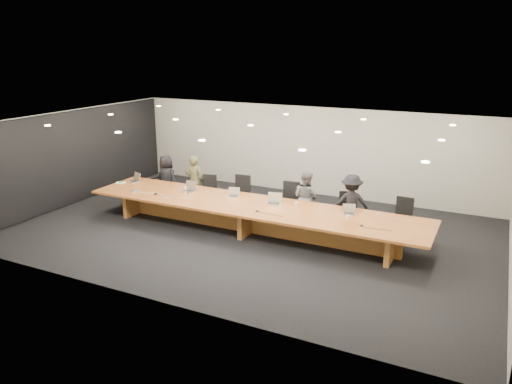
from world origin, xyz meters
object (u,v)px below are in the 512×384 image
chair_left (208,192)px  amber_mug (186,192)px  laptop_e (349,210)px  paper_cup_far (348,217)px  conference_table (251,213)px  person_c (306,197)px  chair_mid_left (240,194)px  person_d (351,204)px  av_box (134,191)px  laptop_b (188,186)px  mic_center (257,211)px  water_bottle (185,190)px  mic_right (362,225)px  mic_left (156,194)px  chair_far_left (160,182)px  chair_right (346,211)px  laptop_c (233,192)px  person_a (167,179)px  person_b (194,181)px  laptop_a (133,177)px  chair_mid_right (289,202)px  paper_cup_near (296,204)px  chair_far_right (402,218)px  laptop_d (274,199)px

chair_left → amber_mug: 1.16m
laptop_e → paper_cup_far: (0.06, -0.31, -0.08)m
conference_table → person_c: 1.63m
conference_table → chair_mid_left: (-0.98, 1.24, 0.03)m
person_d → paper_cup_far: bearing=81.8°
amber_mug → av_box: amber_mug is taller
laptop_b → mic_center: 2.57m
chair_left → water_bottle: 1.19m
mic_right → mic_left: bearing=-179.4°
mic_right → av_box: bearing=-179.0°
chair_far_left → laptop_e: size_ratio=3.87×
chair_right → laptop_c: 3.00m
person_d → mic_left: (-5.00, -1.51, 0.00)m
person_a → mic_center: (3.88, -1.62, 0.04)m
person_b → mic_left: (-0.20, -1.61, 0.00)m
chair_far_left → laptop_a: bearing=-99.0°
water_bottle → conference_table: bearing=-1.6°
chair_far_left → laptop_c: chair_far_left is taller
chair_far_left → paper_cup_far: size_ratio=13.81×
person_c → mic_left: person_c is taller
laptop_b → laptop_c: size_ratio=1.20×
chair_mid_right → laptop_a: size_ratio=3.20×
paper_cup_near → av_box: paper_cup_near is taller
chair_right → av_box: 5.80m
chair_mid_right → chair_far_right: bearing=-1.3°
laptop_e → laptop_c: bearing=159.5°
person_c → amber_mug: person_c is taller
chair_left → chair_right: 4.14m
chair_left → chair_right: bearing=-12.9°
chair_right → laptop_b: 4.34m
chair_far_left → chair_mid_left: bearing=12.7°
chair_mid_left → mic_left: (-1.75, -1.59, 0.22)m
mic_right → paper_cup_near: bearing=159.5°
person_b → chair_right: bearing=161.2°
chair_far_left → chair_left: (1.75, -0.06, -0.08)m
chair_far_left → water_bottle: chair_far_left is taller
laptop_a → laptop_e: 6.56m
chair_mid_left → chair_mid_right: 1.52m
chair_right → mic_right: size_ratio=9.71×
chair_right → laptop_b: (-4.21, -0.99, 0.39)m
person_b → mic_right: size_ratio=14.80×
chair_right → person_a: (-5.62, -0.06, 0.23)m
person_b → laptop_e: size_ratio=5.07×
person_a → mic_center: person_a is taller
laptop_a → mic_right: laptop_a is taller
laptop_e → laptop_d: bearing=162.8°
conference_table → chair_mid_right: size_ratio=8.19×
amber_mug → laptop_a: bearing=170.7°
paper_cup_near → mic_center: bearing=-129.6°
paper_cup_far → mic_left: size_ratio=0.64×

